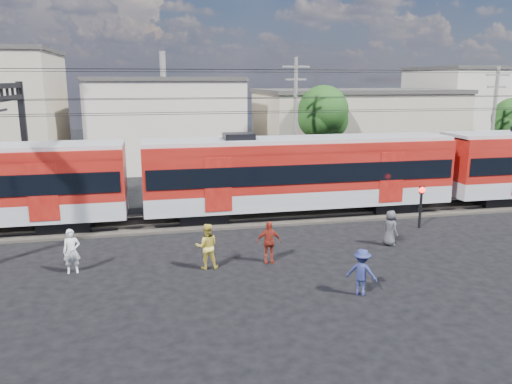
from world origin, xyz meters
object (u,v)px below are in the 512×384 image
commuter_train (303,171)px  pedestrian_c (362,272)px  pedestrian_a (72,251)px  crossing_signal (421,199)px

commuter_train → pedestrian_c: 10.15m
pedestrian_a → commuter_train: bearing=22.7°
pedestrian_a → pedestrian_c: pedestrian_a is taller
pedestrian_a → pedestrian_c: bearing=-28.6°
commuter_train → crossing_signal: 6.02m
crossing_signal → pedestrian_a: bearing=-170.8°
pedestrian_a → crossing_signal: 15.98m
commuter_train → pedestrian_c: size_ratio=31.40×
pedestrian_a → crossing_signal: crossing_signal is taller
commuter_train → pedestrian_a: 12.41m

